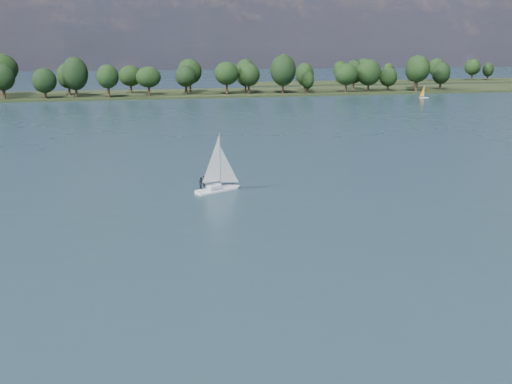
% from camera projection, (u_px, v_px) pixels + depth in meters
% --- Properties ---
extents(ground, '(700.00, 700.00, 0.00)m').
position_uv_depth(ground, '(175.00, 138.00, 122.35)').
color(ground, '#233342').
rests_on(ground, ground).
extents(far_shore, '(660.00, 40.00, 1.50)m').
position_uv_depth(far_shore, '(148.00, 95.00, 227.87)').
color(far_shore, black).
rests_on(far_shore, ground).
extents(far_shore_back, '(220.00, 30.00, 1.40)m').
position_uv_depth(far_shore_back, '(443.00, 82.00, 308.92)').
color(far_shore_back, black).
rests_on(far_shore_back, ground).
extents(sailboat, '(6.46, 4.22, 8.29)m').
position_uv_depth(sailboat, '(216.00, 175.00, 76.82)').
color(sailboat, silver).
rests_on(sailboat, ground).
extents(dinghy_orange, '(3.27, 1.65, 5.00)m').
position_uv_depth(dinghy_orange, '(424.00, 95.00, 214.75)').
color(dinghy_orange, silver).
rests_on(dinghy_orange, ground).
extents(treeline, '(561.74, 73.70, 18.85)m').
position_uv_depth(treeline, '(104.00, 76.00, 217.97)').
color(treeline, black).
rests_on(treeline, ground).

